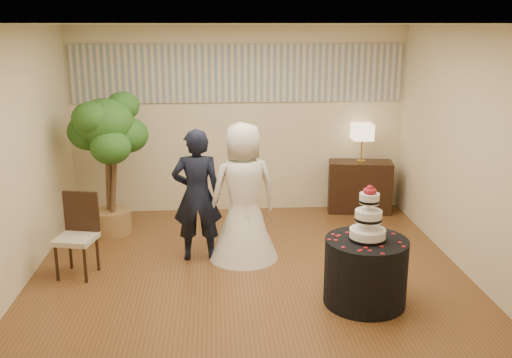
{
  "coord_description": "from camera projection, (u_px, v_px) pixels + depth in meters",
  "views": [
    {
      "loc": [
        -0.37,
        -6.0,
        2.79
      ],
      "look_at": [
        0.1,
        0.4,
        1.05
      ],
      "focal_mm": 40.0,
      "sensor_mm": 36.0,
      "label": 1
    }
  ],
  "objects": [
    {
      "name": "wall_back",
      "position": [
        239.0,
        120.0,
        8.58
      ],
      "size": [
        5.0,
        0.06,
        2.8
      ],
      "primitive_type": "cube",
      "color": "beige",
      "rests_on": "ground"
    },
    {
      "name": "ceiling",
      "position": [
        249.0,
        24.0,
        5.8
      ],
      "size": [
        5.0,
        5.0,
        0.0
      ],
      "primitive_type": "cube",
      "color": "white",
      "rests_on": "wall_back"
    },
    {
      "name": "bride",
      "position": [
        243.0,
        192.0,
        6.88
      ],
      "size": [
        1.05,
        1.05,
        1.69
      ],
      "primitive_type": "imported",
      "rotation": [
        0.0,
        0.0,
        3.4
      ],
      "color": "white",
      "rests_on": "floor"
    },
    {
      "name": "mural_border",
      "position": [
        239.0,
        73.0,
        8.37
      ],
      "size": [
        4.9,
        0.02,
        0.85
      ],
      "primitive_type": "cube",
      "color": "#ACAB9E",
      "rests_on": "wall_back"
    },
    {
      "name": "wall_left",
      "position": [
        13.0,
        162.0,
        5.99
      ],
      "size": [
        0.06,
        5.0,
        2.8
      ],
      "primitive_type": "cube",
      "color": "beige",
      "rests_on": "ground"
    },
    {
      "name": "table_lamp",
      "position": [
        362.0,
        143.0,
        8.55
      ],
      "size": [
        0.29,
        0.29,
        0.58
      ],
      "primitive_type": null,
      "color": "beige",
      "rests_on": "console"
    },
    {
      "name": "groom",
      "position": [
        197.0,
        195.0,
        6.84
      ],
      "size": [
        0.6,
        0.39,
        1.63
      ],
      "primitive_type": "imported",
      "rotation": [
        0.0,
        0.0,
        3.13
      ],
      "color": "black",
      "rests_on": "floor"
    },
    {
      "name": "side_chair",
      "position": [
        76.0,
        236.0,
        6.45
      ],
      "size": [
        0.53,
        0.54,
        0.95
      ],
      "primitive_type": null,
      "rotation": [
        0.0,
        0.0,
        -0.22
      ],
      "color": "black",
      "rests_on": "floor"
    },
    {
      "name": "ficus_tree",
      "position": [
        108.0,
        164.0,
        7.63
      ],
      "size": [
        1.12,
        1.12,
        1.97
      ],
      "primitive_type": null,
      "rotation": [
        0.0,
        0.0,
        1.79
      ],
      "color": "#2B601E",
      "rests_on": "floor"
    },
    {
      "name": "cake_table",
      "position": [
        365.0,
        272.0,
        5.84
      ],
      "size": [
        1.09,
        1.09,
        0.7
      ],
      "primitive_type": "cylinder",
      "rotation": [
        0.0,
        0.0,
        0.37
      ],
      "color": "black",
      "rests_on": "floor"
    },
    {
      "name": "wall_front",
      "position": [
        273.0,
        243.0,
        3.76
      ],
      "size": [
        5.0,
        0.06,
        2.8
      ],
      "primitive_type": "cube",
      "color": "beige",
      "rests_on": "ground"
    },
    {
      "name": "wedding_cake",
      "position": [
        369.0,
        213.0,
        5.67
      ],
      "size": [
        0.37,
        0.37,
        0.57
      ],
      "primitive_type": null,
      "color": "white",
      "rests_on": "cake_table"
    },
    {
      "name": "wall_right",
      "position": [
        473.0,
        154.0,
        6.35
      ],
      "size": [
        0.06,
        5.0,
        2.8
      ],
      "primitive_type": "cube",
      "color": "beige",
      "rests_on": "ground"
    },
    {
      "name": "floor",
      "position": [
        250.0,
        276.0,
        6.54
      ],
      "size": [
        5.0,
        5.0,
        0.0
      ],
      "primitive_type": "cube",
      "color": "brown",
      "rests_on": "ground"
    },
    {
      "name": "console",
      "position": [
        360.0,
        187.0,
        8.73
      ],
      "size": [
        1.0,
        0.57,
        0.79
      ],
      "primitive_type": "cube",
      "rotation": [
        0.0,
        0.0,
        -0.16
      ],
      "color": "black",
      "rests_on": "floor"
    }
  ]
}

